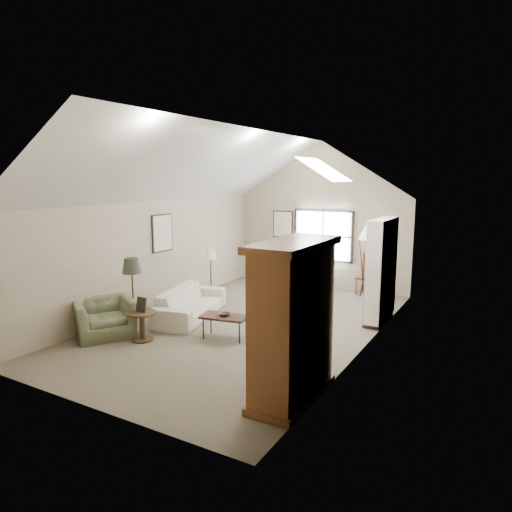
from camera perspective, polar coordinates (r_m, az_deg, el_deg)
The scene contains 18 objects.
room_shell at distance 9.12m, azimuth -1.27°, elevation 10.89°, with size 5.01×8.01×4.00m.
window at distance 12.74m, azimuth 8.38°, elevation 2.55°, with size 1.72×0.08×1.42m, color black.
skylight at distance 9.36m, azimuth 8.62°, elevation 10.83°, with size 0.80×1.20×0.52m, color white, non-canonical shape.
wall_art at distance 11.84m, azimuth -4.21°, elevation 3.43°, with size 1.97×3.71×0.88m.
armoire at distance 6.28m, azimuth 4.64°, elevation -8.18°, with size 0.60×1.50×2.20m, color brown.
tv_alcove at distance 9.89m, azimuth 15.42°, elevation -1.55°, with size 0.32×1.30×2.10m, color white.
media_console at distance 10.09m, azimuth 15.09°, elevation -6.28°, with size 0.34×1.18×0.60m, color #382316.
tv_panel at distance 9.94m, azimuth 15.24°, elevation -2.84°, with size 0.05×0.90×0.55m, color black.
sofa at distance 10.13m, azimuth -8.18°, elevation -5.84°, with size 2.21×0.86×0.65m, color beige.
armchair_near at distance 9.36m, azimuth -18.41°, elevation -7.35°, with size 1.09×0.96×0.71m, color #5B6446.
armchair_far at distance 11.80m, azimuth 6.88°, elevation -3.15°, with size 0.86×0.89×0.81m, color #626546.
coffee_table at distance 8.80m, azimuth -3.93°, elevation -8.85°, with size 0.87×0.49×0.45m, color #361E16.
bowl at distance 8.73m, azimuth -3.95°, elevation -7.29°, with size 0.21×0.21×0.05m, color #362416.
side_table at distance 8.92m, azimuth -14.04°, elevation -8.50°, with size 0.55×0.55×0.55m, color #3D2819.
side_chair at distance 12.23m, azimuth 13.62°, elevation -2.25°, with size 0.42×0.42×1.08m, color maroon.
tripod_lamp at distance 11.70m, azimuth 13.93°, elevation -0.66°, with size 0.56×0.56×1.94m, color silver, non-canonical shape.
dark_lamp at distance 9.19m, azimuth -15.12°, elevation -4.80°, with size 0.37×0.37×1.54m, color #272D1F, non-canonical shape.
tan_lamp at distance 11.15m, azimuth -5.66°, elevation -2.38°, with size 0.28×0.28×1.38m, color tan, non-canonical shape.
Camera 1 is at (4.70, -7.81, 3.03)m, focal length 32.00 mm.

